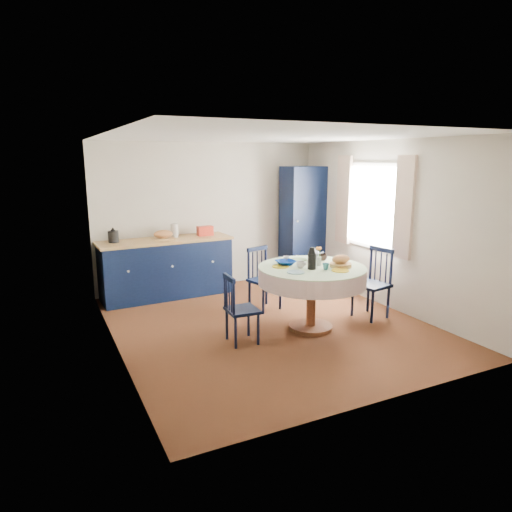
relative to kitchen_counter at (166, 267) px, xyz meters
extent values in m
plane|color=black|center=(0.90, -1.90, -0.49)|extent=(4.50, 4.50, 0.00)
plane|color=white|center=(0.90, -1.90, 2.01)|extent=(4.50, 4.50, 0.00)
cube|color=beige|center=(0.90, 0.35, 0.76)|extent=(4.00, 0.02, 2.50)
cube|color=beige|center=(-1.10, -1.90, 0.76)|extent=(0.02, 4.50, 2.50)
cube|color=beige|center=(2.90, -1.90, 0.76)|extent=(0.02, 4.50, 2.50)
plane|color=white|center=(2.89, -1.60, 1.01)|extent=(0.00, 1.20, 1.20)
cube|color=#EDE3C8|center=(2.82, -2.30, 1.06)|extent=(0.05, 0.34, 1.45)
cube|color=#EDE3C8|center=(2.82, -0.90, 1.06)|extent=(0.05, 0.34, 1.45)
cube|color=black|center=(0.00, 0.00, -0.03)|extent=(2.10, 0.72, 0.91)
cube|color=#A8824C|center=(0.00, 0.00, 0.44)|extent=(2.17, 0.76, 0.04)
cube|color=#B52E1E|center=(0.69, 0.08, 0.54)|extent=(0.27, 0.15, 0.16)
cube|color=#A8824C|center=(-0.03, -0.01, 0.47)|extent=(0.35, 0.26, 0.02)
ellipsoid|color=#BE784A|center=(-0.03, -0.01, 0.55)|extent=(0.31, 0.20, 0.13)
cylinder|color=silver|center=(0.18, 0.12, 0.57)|extent=(0.12, 0.12, 0.22)
cube|color=black|center=(2.56, -0.05, 0.55)|extent=(0.74, 0.53, 2.09)
cylinder|color=white|center=(2.27, -0.32, 0.66)|extent=(0.04, 0.02, 0.04)
cylinder|color=white|center=(2.27, -0.32, 0.03)|extent=(0.04, 0.02, 0.04)
cylinder|color=brown|center=(1.33, -2.28, -0.47)|extent=(0.58, 0.58, 0.05)
cylinder|color=brown|center=(1.33, -2.28, -0.07)|extent=(0.12, 0.12, 0.78)
cylinder|color=brown|center=(1.33, -2.28, 0.33)|extent=(1.34, 1.34, 0.03)
cylinder|color=white|center=(1.33, -2.28, 0.24)|extent=(1.40, 1.40, 0.22)
cylinder|color=white|center=(1.33, -2.28, 0.35)|extent=(1.40, 1.40, 0.01)
cylinder|color=#9FCED5|center=(0.98, -2.45, 0.37)|extent=(0.22, 0.22, 0.01)
cylinder|color=yellow|center=(1.53, -2.62, 0.37)|extent=(0.22, 0.22, 0.01)
cylinder|color=navy|center=(1.80, -2.24, 0.37)|extent=(0.22, 0.22, 0.01)
cylinder|color=#81AB68|center=(1.39, -1.86, 0.37)|extent=(0.22, 0.22, 0.01)
cylinder|color=yellow|center=(0.95, -2.11, 0.37)|extent=(0.22, 0.22, 0.01)
cylinder|color=#AA8144|center=(1.65, -2.45, 0.39)|extent=(0.28, 0.28, 0.05)
ellipsoid|color=#BE784A|center=(1.65, -2.45, 0.47)|extent=(0.26, 0.16, 0.11)
cube|color=silver|center=(1.26, -2.14, 0.38)|extent=(0.10, 0.07, 0.04)
cylinder|color=black|center=(0.47, -2.45, -0.29)|extent=(0.03, 0.03, 0.39)
cylinder|color=black|center=(0.48, -2.14, -0.29)|extent=(0.03, 0.03, 0.39)
cylinder|color=black|center=(0.17, -2.44, -0.29)|extent=(0.03, 0.03, 0.39)
cylinder|color=black|center=(0.19, -2.13, -0.29)|extent=(0.03, 0.03, 0.39)
cube|color=black|center=(0.33, -2.29, -0.08)|extent=(0.38, 0.40, 0.04)
cylinder|color=black|center=(0.15, -2.44, 0.14)|extent=(0.03, 0.03, 0.44)
cylinder|color=black|center=(0.17, -2.13, 0.14)|extent=(0.03, 0.03, 0.44)
cube|color=black|center=(0.16, -2.28, 0.35)|extent=(0.05, 0.35, 0.06)
cylinder|color=black|center=(0.16, -2.37, 0.13)|extent=(0.02, 0.02, 0.37)
cylinder|color=black|center=(0.16, -2.28, 0.13)|extent=(0.02, 0.02, 0.37)
cylinder|color=black|center=(0.16, -2.20, 0.13)|extent=(0.02, 0.02, 0.37)
cylinder|color=black|center=(1.02, -1.48, -0.28)|extent=(0.04, 0.04, 0.43)
cylinder|color=black|center=(1.35, -1.40, -0.28)|extent=(0.04, 0.04, 0.43)
cylinder|color=black|center=(0.95, -1.17, -0.28)|extent=(0.04, 0.04, 0.43)
cylinder|color=black|center=(1.27, -1.09, -0.28)|extent=(0.04, 0.04, 0.43)
cube|color=black|center=(1.15, -1.29, -0.04)|extent=(0.50, 0.48, 0.04)
cylinder|color=black|center=(0.94, -1.16, 0.19)|extent=(0.04, 0.04, 0.47)
cylinder|color=black|center=(1.27, -1.07, 0.19)|extent=(0.04, 0.04, 0.47)
cube|color=black|center=(1.11, -1.11, 0.41)|extent=(0.37, 0.13, 0.06)
cylinder|color=black|center=(1.02, -1.14, 0.17)|extent=(0.02, 0.02, 0.40)
cylinder|color=black|center=(1.11, -1.11, 0.17)|extent=(0.02, 0.02, 0.40)
cylinder|color=black|center=(1.19, -1.09, 0.17)|extent=(0.02, 0.02, 0.40)
cylinder|color=black|center=(2.14, -2.11, -0.26)|extent=(0.04, 0.04, 0.46)
cylinder|color=black|center=(2.20, -2.47, -0.26)|extent=(0.04, 0.04, 0.46)
cylinder|color=black|center=(2.47, -2.05, -0.26)|extent=(0.04, 0.04, 0.46)
cylinder|color=black|center=(2.54, -2.41, -0.26)|extent=(0.04, 0.04, 0.46)
cube|color=black|center=(2.34, -2.26, -0.01)|extent=(0.50, 0.51, 0.04)
cylinder|color=black|center=(2.49, -2.05, 0.24)|extent=(0.04, 0.04, 0.51)
cylinder|color=black|center=(2.56, -2.40, 0.24)|extent=(0.04, 0.04, 0.51)
cube|color=black|center=(2.53, -2.23, 0.47)|extent=(0.11, 0.40, 0.06)
cylinder|color=black|center=(2.51, -2.13, 0.22)|extent=(0.02, 0.02, 0.42)
cylinder|color=black|center=(2.53, -2.23, 0.22)|extent=(0.02, 0.02, 0.42)
cylinder|color=black|center=(2.54, -2.32, 0.22)|extent=(0.02, 0.02, 0.42)
imported|color=silver|center=(1.16, -2.27, 0.40)|extent=(0.11, 0.11, 0.09)
imported|color=#2E6F7E|center=(1.40, -2.48, 0.40)|extent=(0.09, 0.09, 0.08)
imported|color=black|center=(1.67, -2.02, 0.41)|extent=(0.11, 0.11, 0.09)
imported|color=silver|center=(1.15, -1.91, 0.40)|extent=(0.09, 0.09, 0.08)
imported|color=navy|center=(1.06, -2.05, 0.39)|extent=(0.26, 0.26, 0.06)
camera|label=1|loc=(-1.84, -7.14, 1.75)|focal=32.00mm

